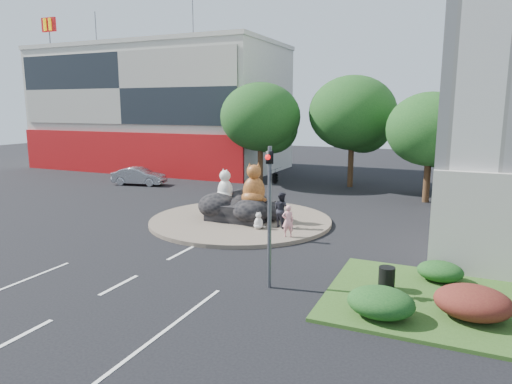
# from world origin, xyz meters

# --- Properties ---
(ground) EXTENTS (120.00, 120.00, 0.00)m
(ground) POSITION_xyz_m (0.00, 0.00, 0.00)
(ground) COLOR black
(ground) RESTS_ON ground
(roundabout_island) EXTENTS (10.00, 10.00, 0.20)m
(roundabout_island) POSITION_xyz_m (0.00, 10.00, 0.10)
(roundabout_island) COLOR brown
(roundabout_island) RESTS_ON ground
(rock_plinth) EXTENTS (3.20, 2.60, 0.90)m
(rock_plinth) POSITION_xyz_m (0.00, 10.00, 0.65)
(rock_plinth) COLOR black
(rock_plinth) RESTS_ON roundabout_island
(shophouse_block) EXTENTS (25.20, 12.30, 17.40)m
(shophouse_block) POSITION_xyz_m (-18.00, 27.91, 6.18)
(shophouse_block) COLOR beige
(shophouse_block) RESTS_ON ground
(grass_verge) EXTENTS (10.00, 6.00, 0.12)m
(grass_verge) POSITION_xyz_m (12.00, 3.00, 0.06)
(grass_verge) COLOR #274517
(grass_verge) RESTS_ON ground
(tree_left) EXTENTS (6.46, 6.46, 8.27)m
(tree_left) POSITION_xyz_m (-3.93, 22.06, 5.25)
(tree_left) COLOR #382314
(tree_left) RESTS_ON ground
(tree_mid) EXTENTS (6.84, 6.84, 8.76)m
(tree_mid) POSITION_xyz_m (3.07, 24.06, 5.56)
(tree_mid) COLOR #382314
(tree_mid) RESTS_ON ground
(tree_right) EXTENTS (5.70, 5.70, 7.30)m
(tree_right) POSITION_xyz_m (9.07, 20.06, 4.63)
(tree_right) COLOR #382314
(tree_right) RESTS_ON ground
(hedge_near_green) EXTENTS (2.00, 1.60, 0.90)m
(hedge_near_green) POSITION_xyz_m (9.00, 1.00, 0.57)
(hedge_near_green) COLOR #123A15
(hedge_near_green) RESTS_ON grass_verge
(hedge_red) EXTENTS (2.20, 1.76, 0.99)m
(hedge_red) POSITION_xyz_m (11.50, 2.00, 0.61)
(hedge_red) COLOR #4D1514
(hedge_red) RESTS_ON grass_verge
(hedge_back_green) EXTENTS (1.60, 1.28, 0.72)m
(hedge_back_green) POSITION_xyz_m (10.50, 4.80, 0.48)
(hedge_back_green) COLOR #123A15
(hedge_back_green) RESTS_ON grass_verge
(traffic_light) EXTENTS (0.44, 1.24, 5.00)m
(traffic_light) POSITION_xyz_m (5.10, 2.00, 3.62)
(traffic_light) COLOR #595B60
(traffic_light) RESTS_ON ground
(cat_white) EXTENTS (1.42, 1.37, 1.82)m
(cat_white) POSITION_xyz_m (-1.01, 10.13, 2.01)
(cat_white) COLOR silver
(cat_white) RESTS_ON rock_plinth
(cat_tabby) EXTENTS (1.74, 1.64, 2.29)m
(cat_tabby) POSITION_xyz_m (0.87, 9.89, 2.25)
(cat_tabby) COLOR #AE5424
(cat_tabby) RESTS_ON rock_plinth
(kitten_calico) EXTENTS (0.64, 0.59, 0.91)m
(kitten_calico) POSITION_xyz_m (-1.57, 9.40, 0.66)
(kitten_calico) COLOR silver
(kitten_calico) RESTS_ON roundabout_island
(kitten_white) EXTENTS (0.69, 0.70, 0.89)m
(kitten_white) POSITION_xyz_m (1.77, 8.46, 0.64)
(kitten_white) COLOR beige
(kitten_white) RESTS_ON roundabout_island
(pedestrian_pink) EXTENTS (0.67, 0.59, 1.54)m
(pedestrian_pink) POSITION_xyz_m (3.62, 7.70, 0.97)
(pedestrian_pink) COLOR pink
(pedestrian_pink) RESTS_ON roundabout_island
(pedestrian_dark) EXTENTS (1.12, 1.05, 1.84)m
(pedestrian_dark) POSITION_xyz_m (2.73, 9.21, 1.12)
(pedestrian_dark) COLOR black
(pedestrian_dark) RESTS_ON roundabout_island
(parked_car) EXTENTS (4.57, 2.33, 1.43)m
(parked_car) POSITION_xyz_m (-13.02, 17.78, 0.72)
(parked_car) COLOR #9FA0A6
(parked_car) RESTS_ON ground
(litter_bin) EXTENTS (0.56, 0.56, 0.80)m
(litter_bin) POSITION_xyz_m (8.85, 3.21, 0.52)
(litter_bin) COLOR black
(litter_bin) RESTS_ON grass_verge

